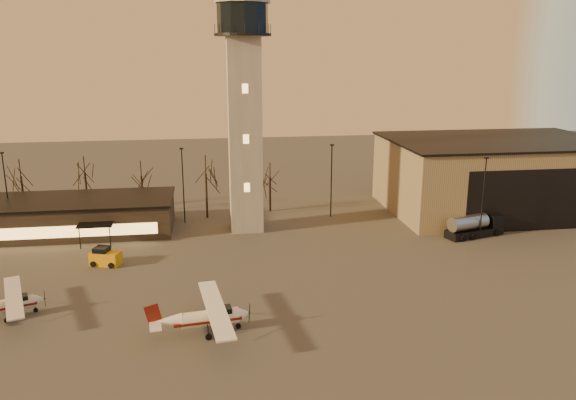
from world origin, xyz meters
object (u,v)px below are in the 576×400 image
at_px(cessna_rear, 11,307).
at_px(service_cart, 105,258).
at_px(fuel_truck, 474,227).
at_px(terminal, 71,216).
at_px(cessna_front, 211,320).
at_px(control_tower, 244,101).
at_px(hangar, 495,175).

relative_size(cessna_rear, service_cart, 2.76).
xyz_separation_m(fuel_truck, service_cart, (-43.72, -3.37, -0.37)).
relative_size(terminal, cessna_front, 2.27).
relative_size(control_tower, cessna_front, 2.91).
height_order(hangar, cessna_front, hangar).
relative_size(hangar, terminal, 1.20).
bearing_deg(service_cart, cessna_front, -37.39).
bearing_deg(cessna_rear, service_cart, 43.47).
height_order(control_tower, hangar, control_tower).
bearing_deg(cessna_rear, hangar, 5.13).
bearing_deg(control_tower, service_cart, -146.96).
bearing_deg(hangar, terminal, -178.03).
bearing_deg(cessna_rear, fuel_truck, -2.27).
distance_m(fuel_truck, service_cart, 43.85).
height_order(terminal, cessna_rear, terminal).
bearing_deg(fuel_truck, service_cart, 168.51).
bearing_deg(terminal, service_cart, -64.09).
bearing_deg(control_tower, cessna_front, -100.19).
distance_m(control_tower, hangar, 37.90).
distance_m(cessna_front, fuel_truck, 38.36).
distance_m(terminal, cessna_rear, 23.93).
height_order(cessna_front, fuel_truck, cessna_front).
bearing_deg(terminal, fuel_truck, -10.26).
xyz_separation_m(cessna_rear, fuel_truck, (49.75, 14.89, 0.20)).
relative_size(cessna_front, cessna_rear, 1.17).
bearing_deg(service_cart, terminal, 135.09).
xyz_separation_m(hangar, service_cart, (-51.98, -14.37, -4.41)).
height_order(cessna_rear, service_cart, cessna_rear).
xyz_separation_m(control_tower, cessna_front, (-4.89, -27.20, -15.27)).
bearing_deg(fuel_truck, cessna_front, -164.18).
height_order(cessna_front, service_cart, cessna_front).
relative_size(terminal, cessna_rear, 2.65).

